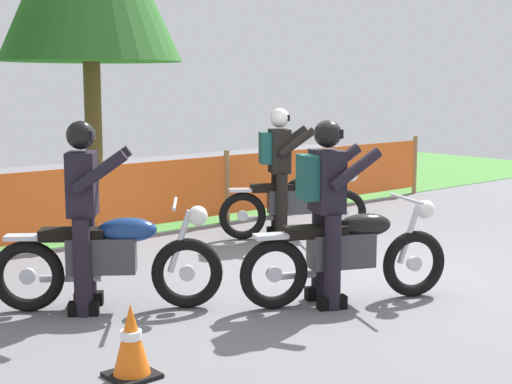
% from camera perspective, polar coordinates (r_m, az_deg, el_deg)
% --- Properties ---
extents(ground, '(24.00, 24.00, 0.02)m').
position_cam_1_polar(ground, '(7.95, 6.00, -6.52)').
color(ground, slate).
extents(grass_verge, '(24.00, 5.42, 0.01)m').
position_cam_1_polar(grass_verge, '(12.63, -13.82, -1.07)').
color(grass_verge, '#4C8C3D').
rests_on(grass_verge, ground).
extents(barrier_fence, '(10.99, 0.08, 1.05)m').
position_cam_1_polar(barrier_fence, '(10.23, -7.01, -0.03)').
color(barrier_fence, '#997547').
rests_on(barrier_fence, ground).
extents(motorcycle_lead, '(1.73, 1.11, 0.93)m').
position_cam_1_polar(motorcycle_lead, '(9.81, 2.94, -0.88)').
color(motorcycle_lead, black).
rests_on(motorcycle_lead, ground).
extents(motorcycle_trailing, '(1.71, 1.30, 0.97)m').
position_cam_1_polar(motorcycle_trailing, '(6.84, -11.05, -4.93)').
color(motorcycle_trailing, black).
rests_on(motorcycle_trailing, ground).
extents(motorcycle_third, '(1.89, 0.99, 0.96)m').
position_cam_1_polar(motorcycle_third, '(6.99, 6.93, -4.60)').
color(motorcycle_third, black).
rests_on(motorcycle_third, ground).
extents(rider_lead, '(0.79, 0.71, 1.69)m').
position_cam_1_polar(rider_lead, '(9.70, 1.73, 2.01)').
color(rider_lead, black).
rests_on(rider_lead, ground).
extents(rider_trailing, '(0.73, 0.72, 1.69)m').
position_cam_1_polar(rider_trailing, '(6.78, -12.82, -1.25)').
color(rider_trailing, black).
rests_on(rider_trailing, ground).
extents(rider_third, '(0.78, 0.69, 1.69)m').
position_cam_1_polar(rider_third, '(6.81, 5.31, -0.74)').
color(rider_third, black).
rests_on(rider_third, ground).
extents(traffic_cone, '(0.32, 0.32, 0.53)m').
position_cam_1_polar(traffic_cone, '(5.34, -9.42, -11.07)').
color(traffic_cone, black).
rests_on(traffic_cone, ground).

